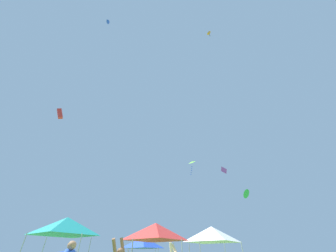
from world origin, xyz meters
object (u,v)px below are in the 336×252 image
(canopy_tent_white, at_px, (212,234))
(canopy_tent_blue, at_px, (143,242))
(canopy_tent_red, at_px, (156,231))
(kite_green_delta, at_px, (246,194))
(kite_orange_box, at_px, (209,33))
(kite_red_box, at_px, (60,114))
(canopy_tent_teal, at_px, (66,226))
(kite_lime_delta, at_px, (192,163))
(kite_blue_box, at_px, (108,22))
(kite_purple_diamond, at_px, (224,170))

(canopy_tent_white, bearing_deg, canopy_tent_blue, 129.72)
(canopy_tent_red, distance_m, kite_green_delta, 22.94)
(canopy_tent_white, xyz_separation_m, kite_green_delta, (11.61, 14.19, 7.02))
(kite_orange_box, bearing_deg, kite_red_box, 158.98)
(canopy_tent_teal, distance_m, kite_orange_box, 25.50)
(canopy_tent_blue, distance_m, kite_lime_delta, 15.82)
(kite_orange_box, distance_m, kite_red_box, 21.01)
(canopy_tent_teal, relative_size, kite_blue_box, 5.79)
(kite_lime_delta, bearing_deg, kite_purple_diamond, 24.05)
(kite_orange_box, xyz_separation_m, kite_green_delta, (9.69, 16.42, -15.59))
(canopy_tent_blue, distance_m, kite_purple_diamond, 21.51)
(canopy_tent_white, distance_m, kite_lime_delta, 17.72)
(canopy_tent_white, bearing_deg, canopy_tent_red, -166.11)
(canopy_tent_white, height_order, kite_purple_diamond, kite_purple_diamond)
(canopy_tent_red, distance_m, kite_lime_delta, 19.53)
(kite_purple_diamond, bearing_deg, canopy_tent_blue, -142.67)
(canopy_tent_teal, xyz_separation_m, kite_orange_box, (12.17, -3.54, 22.13))
(kite_purple_diamond, xyz_separation_m, kite_red_box, (-24.89, -12.00, 0.72))
(canopy_tent_teal, xyz_separation_m, kite_red_box, (-4.97, 3.04, 11.92))
(canopy_tent_white, xyz_separation_m, canopy_tent_red, (-4.07, -1.01, 0.01))
(canopy_tent_white, xyz_separation_m, kite_lime_delta, (2.83, 13.30, 11.37))
(kite_purple_diamond, distance_m, kite_red_box, 27.64)
(kite_blue_box, bearing_deg, kite_lime_delta, 48.62)
(canopy_tent_blue, bearing_deg, kite_green_delta, 28.26)
(canopy_tent_white, xyz_separation_m, kite_blue_box, (-10.75, -2.11, 21.91))
(canopy_tent_teal, relative_size, kite_green_delta, 2.15)
(kite_purple_diamond, xyz_separation_m, kite_lime_delta, (-6.84, -3.05, -0.32))
(canopy_tent_teal, xyz_separation_m, kite_purple_diamond, (19.92, 15.04, 11.20))
(kite_green_delta, bearing_deg, kite_blue_box, -143.91)
(canopy_tent_white, height_order, canopy_tent_blue, canopy_tent_white)
(kite_purple_diamond, distance_m, kite_green_delta, 5.49)
(kite_red_box, relative_size, kite_green_delta, 0.71)
(kite_lime_delta, bearing_deg, kite_orange_box, -93.35)
(kite_orange_box, height_order, kite_blue_box, kite_orange_box)
(canopy_tent_blue, bearing_deg, canopy_tent_red, -85.67)
(canopy_tent_red, distance_m, kite_purple_diamond, 25.03)
(kite_red_box, distance_m, kite_green_delta, 29.08)
(kite_green_delta, bearing_deg, canopy_tent_blue, -151.74)
(kite_green_delta, bearing_deg, kite_purple_diamond, 131.84)
(canopy_tent_blue, bearing_deg, canopy_tent_teal, -143.66)
(kite_purple_diamond, bearing_deg, kite_red_box, -154.27)
(kite_lime_delta, bearing_deg, canopy_tent_red, -115.76)
(canopy_tent_teal, height_order, canopy_tent_red, canopy_tent_teal)
(kite_blue_box, bearing_deg, canopy_tent_teal, 81.67)
(canopy_tent_red, height_order, kite_purple_diamond, kite_purple_diamond)
(kite_green_delta, height_order, kite_blue_box, kite_blue_box)
(kite_red_box, bearing_deg, kite_blue_box, -55.38)
(kite_blue_box, bearing_deg, canopy_tent_white, 11.11)
(canopy_tent_red, bearing_deg, kite_red_box, 154.29)
(kite_purple_diamond, bearing_deg, kite_green_delta, -48.16)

